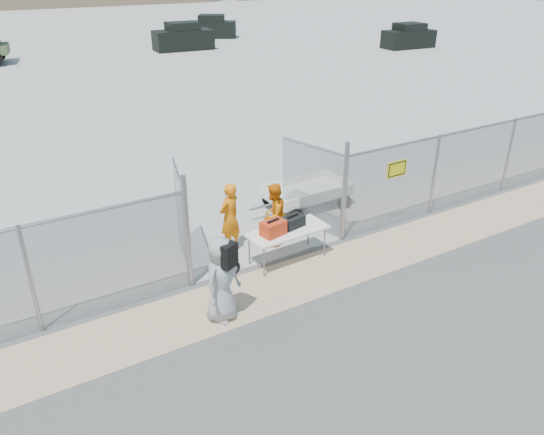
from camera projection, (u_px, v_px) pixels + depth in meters
ground at (323, 304)px, 10.65m from camera, size 160.00×160.00×0.00m
tarmac_inside at (21, 44)px, 43.05m from camera, size 160.00×80.00×0.01m
dirt_strip at (296, 280)px, 11.42m from camera, size 44.00×1.60×0.01m
chain_link_fence at (272, 218)px, 11.71m from camera, size 40.00×0.20×2.20m
folding_table at (287, 245)px, 12.02m from camera, size 1.89×0.85×0.79m
orange_bag at (273, 228)px, 11.57m from camera, size 0.58×0.44×0.33m
black_duffel at (293, 222)px, 11.93m from camera, size 0.58×0.41×0.26m
security_worker_left at (230, 217)px, 12.29m from camera, size 0.72×0.61×1.69m
security_worker_right at (273, 215)px, 12.54m from camera, size 0.96×0.89×1.57m
visitor at (222, 279)px, 9.89m from camera, size 1.00×0.87×1.73m
utility_trailer at (307, 195)px, 14.65m from camera, size 3.03×1.61×0.73m
parked_vehicle_near at (183, 37)px, 39.59m from camera, size 4.46×2.27×1.96m
parked_vehicle_mid at (212, 27)px, 45.79m from camera, size 4.46×3.68×1.85m
parked_vehicle_far at (409, 36)px, 40.52m from camera, size 4.10×2.10×1.80m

